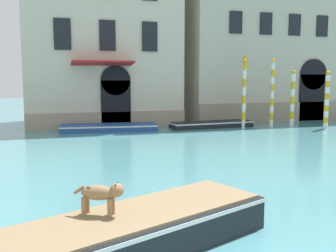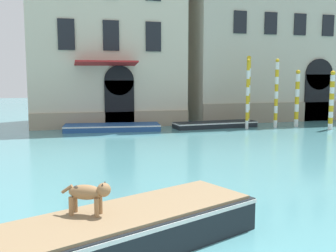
% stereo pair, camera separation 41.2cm
% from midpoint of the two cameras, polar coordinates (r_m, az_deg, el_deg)
% --- Properties ---
extents(palazzo_left, '(10.17, 7.40, 15.60)m').
position_cam_midpoint_polar(palazzo_left, '(28.57, -8.70, 16.21)').
color(palazzo_left, beige).
rests_on(palazzo_left, ground_plane).
extents(palazzo_right, '(14.51, 6.13, 15.76)m').
position_cam_midpoint_polar(palazzo_right, '(32.97, 16.02, 14.94)').
color(palazzo_right, '#BCB29E').
rests_on(palazzo_right, ground_plane).
extents(boat_foreground, '(8.13, 4.67, 0.75)m').
position_cam_midpoint_polar(boat_foreground, '(7.19, -13.57, -16.69)').
color(boat_foreground, black).
rests_on(boat_foreground, ground_plane).
extents(dog_on_deck, '(0.89, 0.54, 0.63)m').
position_cam_midpoint_polar(dog_on_deck, '(7.40, -9.82, -9.55)').
color(dog_on_deck, '#997047').
rests_on(dog_on_deck, boat_foreground).
extents(boat_moored_near_palazzo, '(5.92, 2.43, 0.39)m').
position_cam_midpoint_polar(boat_moored_near_palazzo, '(24.10, -7.61, -0.17)').
color(boat_moored_near_palazzo, '#234C8C').
rests_on(boat_moored_near_palazzo, ground_plane).
extents(boat_moored_far, '(5.52, 1.76, 0.38)m').
position_cam_midpoint_polar(boat_moored_far, '(25.52, 7.31, 0.24)').
color(boat_moored_far, black).
rests_on(boat_moored_far, ground_plane).
extents(mooring_pole_0, '(0.24, 0.24, 4.40)m').
position_cam_midpoint_polar(mooring_pole_0, '(26.23, 15.89, 4.63)').
color(mooring_pole_0, white).
rests_on(mooring_pole_0, ground_plane).
extents(mooring_pole_1, '(0.28, 0.28, 4.60)m').
position_cam_midpoint_polar(mooring_pole_1, '(26.09, 12.00, 4.96)').
color(mooring_pole_1, white).
rests_on(mooring_pole_1, ground_plane).
extents(mooring_pole_2, '(0.21, 0.21, 4.35)m').
position_cam_midpoint_polar(mooring_pole_2, '(25.07, 11.94, 4.58)').
color(mooring_pole_2, white).
rests_on(mooring_pole_2, ground_plane).
extents(mooring_pole_3, '(0.29, 0.29, 3.70)m').
position_cam_midpoint_polar(mooring_pole_3, '(27.05, 18.64, 3.86)').
color(mooring_pole_3, white).
rests_on(mooring_pole_3, ground_plane).
extents(mooring_pole_4, '(0.29, 0.29, 3.62)m').
position_cam_midpoint_polar(mooring_pole_4, '(26.27, 23.06, 3.49)').
color(mooring_pole_4, white).
rests_on(mooring_pole_4, ground_plane).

